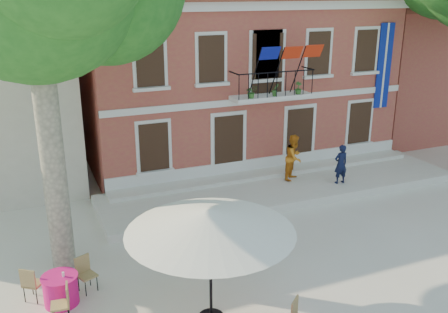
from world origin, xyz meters
TOP-DOWN VIEW (x-y plane):
  - ground at (0.00, 0.00)m, footprint 90.00×90.00m
  - main_building at (2.00, 9.99)m, footprint 13.50×9.59m
  - neighbor_east at (14.00, 11.00)m, footprint 9.40×9.40m
  - terrace at (2.00, 4.40)m, footprint 14.00×3.40m
  - patio_umbrella at (-3.38, -1.88)m, footprint 3.83×3.83m
  - pedestrian_navy at (4.09, 3.67)m, footprint 0.56×0.37m
  - pedestrian_orange at (2.65, 4.74)m, footprint 1.11×1.08m
  - cafe_table_0 at (-6.60, 0.12)m, footprint 1.86×1.71m

SIDE VIEW (x-z plane):
  - ground at x=0.00m, z-range 0.00..0.00m
  - terrace at x=2.00m, z-range 0.00..0.30m
  - cafe_table_0 at x=-6.60m, z-range -0.05..0.90m
  - pedestrian_navy at x=4.09m, z-range 0.30..1.84m
  - pedestrian_orange at x=2.65m, z-range 0.30..2.11m
  - patio_umbrella at x=-3.38m, z-range 1.14..3.99m
  - neighbor_east at x=14.00m, z-range 0.02..6.42m
  - main_building at x=2.00m, z-range 0.03..7.53m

